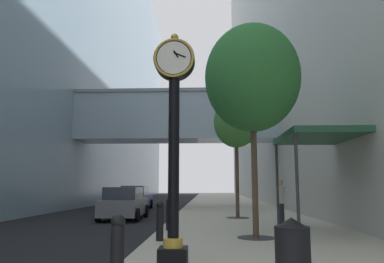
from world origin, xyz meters
name	(u,v)px	position (x,y,z in m)	size (l,w,h in m)	color
ground_plane	(185,207)	(0.00, 27.00, 0.00)	(110.00, 110.00, 0.00)	black
sidewalk_right	(227,205)	(3.36, 30.00, 0.07)	(6.73, 80.00, 0.14)	#BCB29E
building_block_left	(56,27)	(-12.24, 29.96, 16.17)	(23.85, 80.00, 32.47)	#849EB2
street_clock	(174,133)	(1.08, 5.54, 2.70)	(0.84, 0.55, 4.66)	black
bollard_nearest	(117,250)	(0.40, 3.91, 0.71)	(0.22, 0.22, 1.10)	black
bollard_third	(160,220)	(0.40, 8.82, 0.71)	(0.22, 0.22, 1.10)	black
bollard_fourth	(169,213)	(0.40, 11.27, 0.71)	(0.22, 0.22, 1.10)	black
street_tree_near	(252,78)	(3.16, 9.49, 4.98)	(2.95, 2.95, 6.56)	#333335
street_tree_mid_near	(236,123)	(3.16, 16.30, 4.74)	(2.22, 2.22, 5.91)	#333335
trash_bin	(293,253)	(3.01, 3.99, 0.68)	(0.53, 0.53, 1.05)	black
pedestrian_by_clock	(281,201)	(4.60, 13.15, 1.08)	(0.48, 0.48, 1.76)	#23232D
storefront_awning	(316,138)	(5.49, 11.05, 3.28)	(2.40, 3.60, 3.30)	#235138
car_grey_near	(124,204)	(-2.44, 16.84, 0.77)	(2.05, 4.19, 1.58)	slate
car_blue_mid	(136,198)	(-3.31, 24.20, 0.80)	(2.06, 4.57, 1.65)	navy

